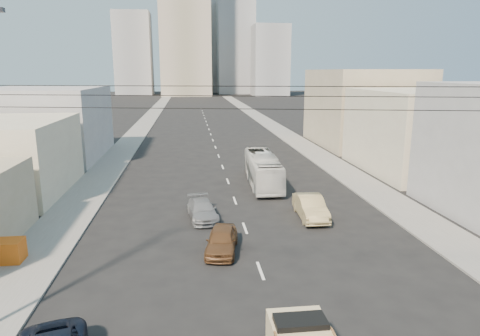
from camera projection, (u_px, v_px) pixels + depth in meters
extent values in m
cube|color=slate|center=(144.00, 124.00, 80.08)|extent=(3.50, 180.00, 0.12)
cube|color=slate|center=(268.00, 123.00, 82.80)|extent=(3.50, 180.00, 0.12)
cube|color=silver|center=(260.00, 271.00, 21.41)|extent=(0.15, 2.00, 0.01)
cube|color=silver|center=(245.00, 228.00, 27.22)|extent=(0.15, 2.00, 0.01)
cube|color=silver|center=(235.00, 200.00, 33.03)|extent=(0.15, 2.00, 0.01)
cube|color=silver|center=(228.00, 181.00, 38.84)|extent=(0.15, 2.00, 0.01)
cube|color=silver|center=(223.00, 167.00, 44.65)|extent=(0.15, 2.00, 0.01)
cube|color=silver|center=(219.00, 156.00, 50.46)|extent=(0.15, 2.00, 0.01)
cube|color=silver|center=(215.00, 147.00, 56.27)|extent=(0.15, 2.00, 0.01)
cube|color=silver|center=(213.00, 140.00, 62.08)|extent=(0.15, 2.00, 0.01)
cube|color=silver|center=(211.00, 134.00, 67.89)|extent=(0.15, 2.00, 0.01)
cube|color=silver|center=(209.00, 129.00, 73.70)|extent=(0.15, 2.00, 0.01)
cube|color=silver|center=(207.00, 125.00, 79.52)|extent=(0.15, 2.00, 0.01)
cube|color=silver|center=(206.00, 121.00, 85.33)|extent=(0.15, 2.00, 0.01)
cube|color=silver|center=(205.00, 118.00, 91.14)|extent=(0.15, 2.00, 0.01)
cube|color=silver|center=(204.00, 115.00, 96.95)|extent=(0.15, 2.00, 0.01)
cube|color=silver|center=(203.00, 113.00, 102.76)|extent=(0.15, 2.00, 0.01)
cube|color=silver|center=(202.00, 111.00, 108.57)|extent=(0.15, 2.00, 0.01)
cube|color=silver|center=(201.00, 109.00, 114.38)|extent=(0.15, 2.00, 0.01)
cube|color=black|center=(300.00, 328.00, 13.96)|extent=(1.70, 0.90, 0.70)
imported|color=silver|center=(263.00, 169.00, 37.38)|extent=(2.66, 9.92, 2.74)
imported|color=brown|center=(222.00, 240.00, 23.49)|extent=(2.27, 4.20, 1.36)
imported|color=tan|center=(310.00, 207.00, 28.97)|extent=(1.80, 4.72, 1.54)
imported|color=gray|center=(202.00, 210.00, 28.82)|extent=(2.26, 4.47, 1.24)
cylinder|color=black|center=(299.00, 86.00, 13.06)|extent=(23.01, 5.02, 0.02)
cylinder|color=black|center=(298.00, 96.00, 13.13)|extent=(23.01, 5.02, 0.02)
cylinder|color=black|center=(298.00, 109.00, 13.21)|extent=(23.01, 5.02, 0.02)
cube|color=#CF5913|center=(6.00, 258.00, 22.15)|extent=(1.80, 1.20, 0.38)
cube|color=#CF5913|center=(5.00, 251.00, 22.06)|extent=(1.80, 1.20, 0.38)
cube|color=#CF5913|center=(4.00, 244.00, 21.98)|extent=(1.80, 1.20, 0.38)
cube|color=beige|center=(422.00, 131.00, 42.15)|extent=(11.00, 14.00, 8.00)
cube|color=tan|center=(363.00, 108.00, 57.48)|extent=(12.00, 16.00, 10.00)
cube|color=#959597|center=(46.00, 124.00, 48.30)|extent=(12.00, 16.00, 8.00)
cube|color=#9D9479|center=(185.00, 20.00, 171.22)|extent=(20.00, 20.00, 60.00)
cube|color=gray|center=(235.00, 48.00, 190.50)|extent=(16.00, 16.00, 40.00)
cube|color=gray|center=(134.00, 54.00, 181.23)|extent=(15.00, 15.00, 34.00)
cube|color=#959597|center=(207.00, 45.00, 203.20)|extent=(18.00, 18.00, 44.00)
cube|color=gray|center=(270.00, 61.00, 173.84)|extent=(14.00, 14.00, 28.00)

